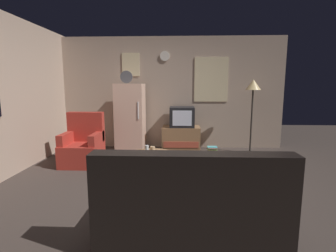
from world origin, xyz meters
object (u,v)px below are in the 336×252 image
object	(u,v)px
fridge	(130,118)
book_stack	(212,149)
crt_tv	(182,117)
couch	(191,210)
wine_glass	(147,150)
mug_ceramic_tan	(153,149)
tv_stand	(181,139)
armchair	(83,146)
remote_control	(147,151)
mug_ceramic_white	(151,155)
standing_lamp	(253,90)
coffee_table	(151,168)

from	to	relation	value
fridge	book_stack	distance (m)	1.94
crt_tv	couch	size ratio (longest dim) A/B	0.32
wine_glass	mug_ceramic_tan	bearing A→B (deg)	69.33
tv_stand	wine_glass	world-z (taller)	wine_glass
wine_glass	mug_ceramic_tan	distance (m)	0.19
tv_stand	armchair	distance (m)	2.13
remote_control	fridge	bearing A→B (deg)	92.98
couch	book_stack	xyz separation A→B (m)	(0.62, 3.29, -0.25)
tv_stand	mug_ceramic_tan	size ratio (longest dim) A/B	9.33
armchair	book_stack	size ratio (longest dim) A/B	4.52
mug_ceramic_white	book_stack	distance (m)	2.37
book_stack	tv_stand	bearing A→B (deg)	169.28
fridge	crt_tv	world-z (taller)	fridge
standing_lamp	armchair	size ratio (longest dim) A/B	1.66
crt_tv	standing_lamp	xyz separation A→B (m)	(1.50, -0.13, 0.59)
mug_ceramic_tan	armchair	world-z (taller)	armchair
standing_lamp	armchair	world-z (taller)	standing_lamp
coffee_table	standing_lamp	bearing A→B (deg)	42.57
fridge	standing_lamp	size ratio (longest dim) A/B	1.11
crt_tv	coffee_table	size ratio (longest dim) A/B	0.75
armchair	wine_glass	bearing A→B (deg)	-35.60
tv_stand	coffee_table	size ratio (longest dim) A/B	1.17
mug_ceramic_white	remote_control	xyz separation A→B (m)	(-0.10, 0.36, -0.03)
tv_stand	book_stack	size ratio (longest dim) A/B	3.96
standing_lamp	coffee_table	size ratio (longest dim) A/B	2.21
wine_glass	mug_ceramic_tan	xyz separation A→B (m)	(0.07, 0.17, -0.03)
tv_stand	wine_glass	xyz separation A→B (m)	(-0.52, -2.02, 0.24)
tv_stand	book_stack	world-z (taller)	tv_stand
remote_control	tv_stand	bearing A→B (deg)	57.54
mug_ceramic_tan	book_stack	distance (m)	2.11
tv_stand	couch	distance (m)	3.42
armchair	book_stack	bearing A→B (deg)	20.49
fridge	coffee_table	xyz separation A→B (m)	(0.65, -1.83, -0.53)
crt_tv	wine_glass	xyz separation A→B (m)	(-0.54, -2.02, -0.25)
tv_stand	coffee_table	xyz separation A→B (m)	(-0.47, -1.95, -0.05)
coffee_table	book_stack	size ratio (longest dim) A/B	3.39
crt_tv	coffee_table	world-z (taller)	crt_tv
crt_tv	couch	bearing A→B (deg)	-89.18
crt_tv	remote_control	world-z (taller)	crt_tv
tv_stand	armchair	world-z (taller)	armchair
mug_ceramic_tan	book_stack	world-z (taller)	mug_ceramic_tan
book_stack	remote_control	bearing A→B (deg)	-126.23
standing_lamp	coffee_table	world-z (taller)	standing_lamp
crt_tv	mug_ceramic_white	distance (m)	2.24
coffee_table	crt_tv	bearing A→B (deg)	76.07
remote_control	armchair	xyz separation A→B (m)	(-1.30, 0.73, -0.12)
armchair	book_stack	xyz separation A→B (m)	(2.53, 0.95, -0.27)
tv_stand	standing_lamp	size ratio (longest dim) A/B	0.53
tv_stand	crt_tv	xyz separation A→B (m)	(0.02, -0.00, 0.50)
remote_control	couch	world-z (taller)	couch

